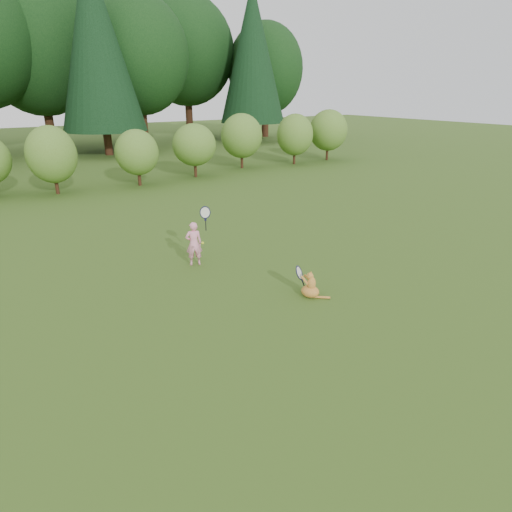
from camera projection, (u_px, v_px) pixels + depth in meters
ground at (269, 304)px, 8.38m from camera, size 100.00×100.00×0.00m
shrub_row at (98, 153)px, 18.09m from camera, size 28.00×3.00×2.80m
woodland_backdrop at (39, 21)px, 23.74m from camera, size 48.00×10.00×15.00m
child at (194, 243)px, 10.06m from camera, size 0.62×0.39×1.59m
cat at (310, 284)px, 8.59m from camera, size 0.52×0.83×0.72m
tennis_ball at (203, 243)px, 9.36m from camera, size 0.06×0.06×0.06m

